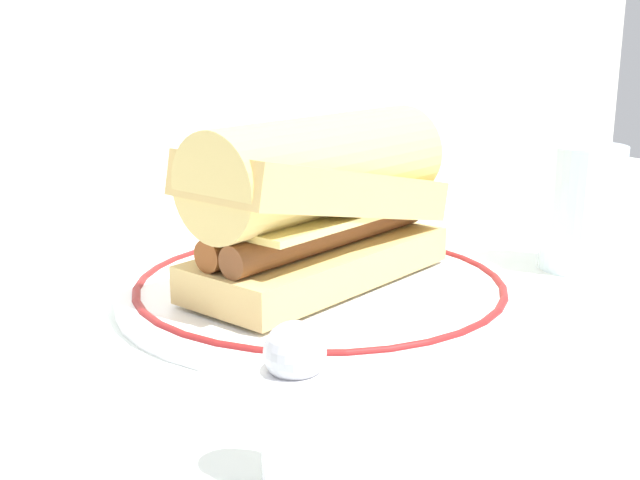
{
  "coord_description": "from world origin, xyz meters",
  "views": [
    {
      "loc": [
        -0.26,
        -0.48,
        0.19
      ],
      "look_at": [
        0.01,
        0.01,
        0.04
      ],
      "focal_mm": 45.09,
      "sensor_mm": 36.0,
      "label": 1
    }
  ],
  "objects_px": {
    "salt_shaker": "(295,405)",
    "drinking_glass": "(581,216)",
    "plate": "(320,289)",
    "sausage_sandwich": "(320,198)"
  },
  "relations": [
    {
      "from": "sausage_sandwich",
      "to": "plate",
      "type": "bearing_deg",
      "value": 158.98
    },
    {
      "from": "sausage_sandwich",
      "to": "salt_shaker",
      "type": "relative_size",
      "value": 3.05
    },
    {
      "from": "drinking_glass",
      "to": "salt_shaker",
      "type": "relative_size",
      "value": 1.37
    },
    {
      "from": "sausage_sandwich",
      "to": "salt_shaker",
      "type": "bearing_deg",
      "value": -142.44
    },
    {
      "from": "sausage_sandwich",
      "to": "drinking_glass",
      "type": "relative_size",
      "value": 2.22
    },
    {
      "from": "plate",
      "to": "salt_shaker",
      "type": "xyz_separation_m",
      "value": [
        -0.13,
        -0.21,
        0.03
      ]
    },
    {
      "from": "salt_shaker",
      "to": "drinking_glass",
      "type": "bearing_deg",
      "value": 26.28
    },
    {
      "from": "sausage_sandwich",
      "to": "drinking_glass",
      "type": "distance_m",
      "value": 0.23
    },
    {
      "from": "plate",
      "to": "salt_shaker",
      "type": "distance_m",
      "value": 0.25
    },
    {
      "from": "plate",
      "to": "drinking_glass",
      "type": "height_order",
      "value": "drinking_glass"
    }
  ]
}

